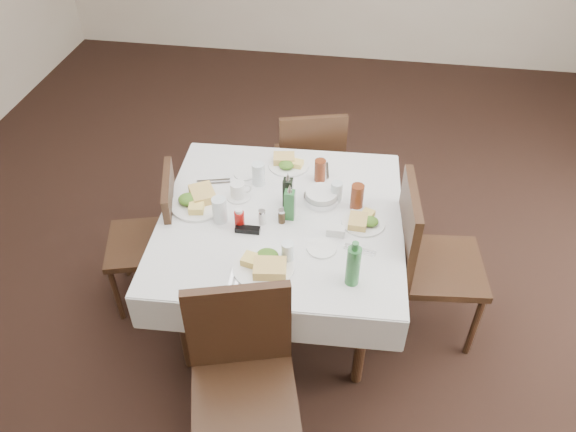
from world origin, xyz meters
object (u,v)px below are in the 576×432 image
object	(u,v)px
dining_table	(281,227)
oil_cruet_dark	(288,191)
chair_north	(310,159)
water_n	(258,174)
ketchup_bottle	(239,219)
green_bottle	(353,265)
water_w	(220,210)
chair_south	(242,371)
coffee_mug	(238,191)
water_e	(337,192)
water_s	(288,252)
chair_east	(424,255)
chair_west	(157,232)
oil_cruet_green	(290,204)
bread_basket	(321,197)

from	to	relation	value
dining_table	oil_cruet_dark	size ratio (longest dim) A/B	6.30
chair_north	water_n	xyz separation A→B (m)	(-0.23, -0.62, 0.30)
dining_table	ketchup_bottle	xyz separation A→B (m)	(-0.20, -0.12, 0.13)
chair_north	green_bottle	bearing A→B (deg)	-74.52
water_w	green_bottle	xyz separation A→B (m)	(0.74, -0.34, 0.04)
dining_table	chair_south	size ratio (longest dim) A/B	1.39
coffee_mug	water_w	bearing A→B (deg)	-104.65
water_e	coffee_mug	size ratio (longest dim) A/B	0.82
water_n	oil_cruet_dark	xyz separation A→B (m)	(0.20, -0.16, 0.03)
water_s	coffee_mug	distance (m)	0.58
oil_cruet_dark	chair_east	bearing A→B (deg)	-7.24
chair_west	coffee_mug	world-z (taller)	chair_west
water_s	green_bottle	bearing A→B (deg)	-16.54
dining_table	oil_cruet_green	distance (m)	0.18
green_bottle	coffee_mug	bearing A→B (deg)	140.98
chair_west	ketchup_bottle	world-z (taller)	chair_west
water_s	water_n	bearing A→B (deg)	113.95
water_s	oil_cruet_green	world-z (taller)	oil_cruet_green
dining_table	oil_cruet_green	world-z (taller)	oil_cruet_green
chair_east	chair_west	distance (m)	1.56
bread_basket	ketchup_bottle	distance (m)	0.50
dining_table	water_w	bearing A→B (deg)	-165.19
water_w	oil_cruet_green	size ratio (longest dim) A/B	0.64
water_n	water_s	world-z (taller)	water_n
chair_east	chair_north	bearing A→B (deg)	130.44
bread_basket	oil_cruet_dark	world-z (taller)	oil_cruet_dark
chair_west	green_bottle	distance (m)	1.30
chair_south	ketchup_bottle	world-z (taller)	chair_south
oil_cruet_dark	ketchup_bottle	xyz separation A→B (m)	(-0.23, -0.22, -0.04)
coffee_mug	green_bottle	size ratio (longest dim) A/B	0.56
bread_basket	coffee_mug	distance (m)	0.47
water_e	oil_cruet_dark	size ratio (longest dim) A/B	0.55
chair_east	chair_west	size ratio (longest dim) A/B	1.12
oil_cruet_green	water_n	bearing A→B (deg)	129.55
water_e	chair_north	bearing A→B (deg)	108.36
chair_west	water_n	distance (m)	0.70
water_s	dining_table	bearing A→B (deg)	105.08
chair_east	bread_basket	size ratio (longest dim) A/B	5.12
oil_cruet_green	green_bottle	xyz separation A→B (m)	(0.37, -0.42, 0.02)
water_s	ketchup_bottle	bearing A→B (deg)	144.02
dining_table	chair_south	distance (m)	0.88
bread_basket	coffee_mug	size ratio (longest dim) A/B	1.36
dining_table	chair_east	bearing A→B (deg)	0.38
dining_table	chair_north	world-z (taller)	chair_north
water_e	bread_basket	xyz separation A→B (m)	(-0.08, -0.02, -0.03)
chair_east	bread_basket	distance (m)	0.66
water_n	water_w	world-z (taller)	water_w
water_e	chair_west	bearing A→B (deg)	-170.53
water_e	chair_east	bearing A→B (deg)	-19.19
bread_basket	oil_cruet_dark	distance (m)	0.20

